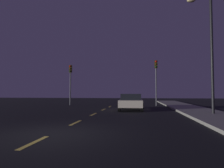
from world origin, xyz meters
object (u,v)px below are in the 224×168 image
traffic_signal_left (70,77)px  traffic_signal_right (156,74)px  street_lamp_right (208,44)px  car_stopped_ahead (131,102)px

traffic_signal_left → traffic_signal_right: bearing=0.0°
traffic_signal_left → street_lamp_right: 15.71m
traffic_signal_left → car_stopped_ahead: 9.77m
traffic_signal_left → street_lamp_right: (12.71, -9.14, 1.25)m
traffic_signal_left → traffic_signal_right: 10.15m
car_stopped_ahead → street_lamp_right: (5.17, -3.54, 3.92)m
street_lamp_right → traffic_signal_left: bearing=144.3°
street_lamp_right → car_stopped_ahead: bearing=145.6°
traffic_signal_left → street_lamp_right: bearing=-35.7°
traffic_signal_left → car_stopped_ahead: (7.54, -5.61, -2.67)m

